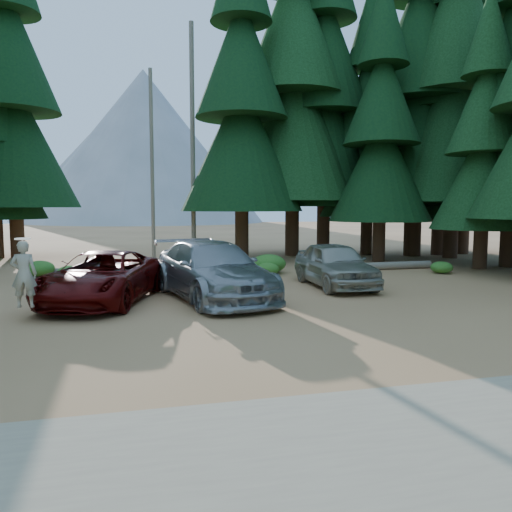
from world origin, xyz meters
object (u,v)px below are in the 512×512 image
at_px(silver_minivan_center, 213,270).
at_px(log_mid, 140,276).
at_px(red_pickup, 102,277).
at_px(log_right, 377,266).
at_px(frisbee_player, 24,274).
at_px(silver_minivan_right, 335,264).
at_px(log_left, 78,271).

relative_size(silver_minivan_center, log_mid, 1.88).
bearing_deg(log_mid, red_pickup, -103.38).
xyz_separation_m(silver_minivan_center, log_right, (8.08, 5.11, -0.69)).
relative_size(red_pickup, frisbee_player, 3.21).
bearing_deg(log_right, silver_minivan_center, -149.81).
height_order(silver_minivan_center, log_right, silver_minivan_center).
xyz_separation_m(silver_minivan_center, silver_minivan_right, (4.47, 1.26, -0.08)).
xyz_separation_m(red_pickup, frisbee_player, (-1.64, -2.21, 0.44)).
bearing_deg(silver_minivan_center, frisbee_player, -168.84).
xyz_separation_m(red_pickup, silver_minivan_center, (3.18, -0.12, 0.12)).
distance_m(log_mid, log_right, 10.18).
bearing_deg(silver_minivan_center, log_mid, 101.86).
relative_size(frisbee_player, log_mid, 0.53).
bearing_deg(log_left, frisbee_player, -79.86).
xyz_separation_m(frisbee_player, log_right, (12.91, 7.20, -1.01)).
height_order(frisbee_player, log_right, frisbee_player).
bearing_deg(frisbee_player, log_left, -91.35).
bearing_deg(red_pickup, log_left, 118.78).
relative_size(red_pickup, log_right, 1.01).
distance_m(red_pickup, log_mid, 4.71).
bearing_deg(log_mid, frisbee_player, -111.91).
height_order(frisbee_player, log_left, frisbee_player).
bearing_deg(silver_minivan_center, log_left, 112.22).
xyz_separation_m(red_pickup, silver_minivan_right, (7.65, 1.14, 0.04)).
relative_size(red_pickup, silver_minivan_right, 1.17).
distance_m(red_pickup, log_right, 12.33).
bearing_deg(frisbee_player, red_pickup, -126.01).
relative_size(red_pickup, silver_minivan_center, 0.90).
bearing_deg(log_mid, silver_minivan_right, -27.29).
distance_m(log_left, log_right, 12.70).
bearing_deg(log_left, red_pickup, -66.14).
bearing_deg(red_pickup, silver_minivan_right, 25.52).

